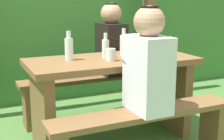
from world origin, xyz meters
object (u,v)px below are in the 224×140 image
object	(u,v)px
person_white_shirt	(148,64)
drinking_glass	(111,55)
picnic_table	(112,85)
bottle_center	(69,48)
bench_near	(145,127)
bench_far	(89,88)
person_black_coat	(111,42)
bottle_right	(124,45)
bottle_left	(106,48)
cell_phone	(137,54)

from	to	relation	value
person_white_shirt	drinking_glass	world-z (taller)	person_white_shirt
picnic_table	bottle_center	xyz separation A→B (m)	(-0.35, 0.07, 0.33)
picnic_table	bench_near	world-z (taller)	picnic_table
bench_far	person_black_coat	size ratio (longest dim) A/B	1.95
picnic_table	person_black_coat	xyz separation A→B (m)	(0.24, 0.55, 0.28)
bottle_right	bottle_center	distance (m)	0.49
bench_near	bottle_left	size ratio (longest dim) A/B	6.69
picnic_table	person_white_shirt	world-z (taller)	person_white_shirt
picnic_table	bottle_right	world-z (taller)	bottle_right
drinking_glass	bottle_center	size ratio (longest dim) A/B	0.42
person_black_coat	cell_phone	bearing A→B (deg)	-84.66
bench_far	bottle_right	size ratio (longest dim) A/B	5.87
cell_phone	bench_near	bearing A→B (deg)	-139.79
bottle_left	picnic_table	bearing A→B (deg)	-44.62
drinking_glass	bench_near	bearing A→B (deg)	-83.21
bench_near	drinking_glass	size ratio (longest dim) A/B	14.14
bench_near	bench_far	world-z (taller)	same
drinking_glass	bottle_left	xyz separation A→B (m)	(0.01, 0.13, 0.04)
person_black_coat	cell_phone	xyz separation A→B (m)	(0.04, -0.46, -0.05)
bottle_center	picnic_table	bearing A→B (deg)	-11.59
person_white_shirt	bench_far	bearing A→B (deg)	90.87
picnic_table	bench_far	distance (m)	0.58
picnic_table	bench_near	distance (m)	0.58
drinking_glass	bottle_right	size ratio (longest dim) A/B	0.42
drinking_glass	cell_phone	world-z (taller)	drinking_glass
bench_far	person_white_shirt	bearing A→B (deg)	-89.13
bench_far	person_black_coat	bearing A→B (deg)	-0.78
bottle_left	cell_phone	xyz separation A→B (m)	(0.33, 0.05, -0.08)
bench_far	person_black_coat	world-z (taller)	person_black_coat
bench_near	bench_far	bearing A→B (deg)	90.00
bottle_right	cell_phone	bearing A→B (deg)	9.47
bench_near	person_black_coat	size ratio (longest dim) A/B	1.95
bench_near	bench_far	size ratio (longest dim) A/B	1.00
bench_near	person_white_shirt	distance (m)	0.46
bench_far	bottle_left	world-z (taller)	bottle_left
bottle_right	person_white_shirt	bearing A→B (deg)	-101.42
picnic_table	person_black_coat	world-z (taller)	person_black_coat
bench_far	person_black_coat	xyz separation A→B (m)	(0.24, -0.00, 0.46)
person_white_shirt	bottle_center	bearing A→B (deg)	120.52
bench_far	person_white_shirt	world-z (taller)	person_white_shirt
bottle_center	bottle_right	bearing A→B (deg)	-0.99
bottle_left	cell_phone	world-z (taller)	bottle_left
person_white_shirt	bottle_center	distance (m)	0.72
picnic_table	bench_far	bearing A→B (deg)	90.00
person_white_shirt	bottle_left	size ratio (longest dim) A/B	3.44
picnic_table	bench_near	xyz separation A→B (m)	(0.00, -0.55, -0.17)
person_black_coat	bottle_right	bearing A→B (deg)	-102.17
person_white_shirt	cell_phone	world-z (taller)	person_white_shirt
picnic_table	bottle_right	size ratio (longest dim) A/B	5.87
picnic_table	drinking_glass	bearing A→B (deg)	-120.59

